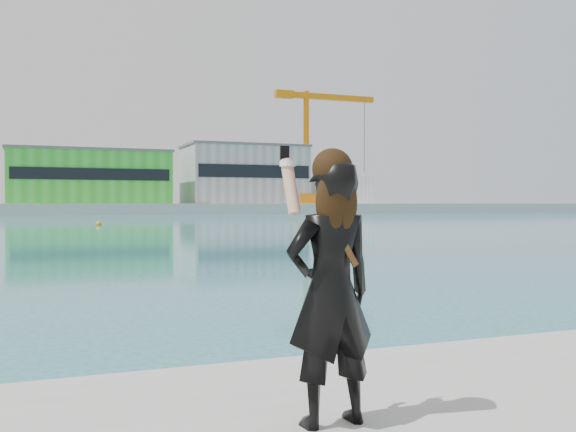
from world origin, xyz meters
The scene contains 8 objects.
far_quay centered at (0.00, 130.00, 1.00)m, with size 320.00×40.00×2.00m, color #9E9E99.
warehouse_green centered at (8.00, 127.98, 7.26)m, with size 30.60×16.36×10.50m.
warehouse_grey_right centered at (40.00, 127.98, 8.26)m, with size 25.50×15.35×12.50m.
ancillary_shed centered at (62.00, 126.00, 5.00)m, with size 12.00×10.00×6.00m, color silver.
dock_crane centered at (53.20, 122.00, 15.07)m, with size 23.00×4.00×24.00m.
flagpole_right centered at (22.09, 121.00, 6.54)m, with size 1.28×0.16×8.00m.
buoy_near centered at (3.72, 59.04, 0.00)m, with size 0.50×0.50×0.50m, color orange.
woman centered at (-0.15, -0.69, 1.65)m, with size 0.61×0.43×1.69m.
Camera 1 is at (-1.80, -4.17, 2.14)m, focal length 40.00 mm.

